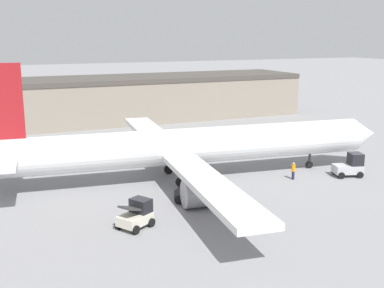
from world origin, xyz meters
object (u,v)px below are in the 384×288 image
belt_loader_truck (137,215)px  airplane (182,147)px  ground_crew_worker (293,170)px  pushback_tug (350,166)px  baggage_tug (197,191)px

belt_loader_truck → airplane: bearing=21.3°
ground_crew_worker → airplane: bearing=73.6°
pushback_tug → airplane: bearing=177.1°
baggage_tug → pushback_tug: bearing=48.6°
airplane → belt_loader_truck: bearing=-121.4°
ground_crew_worker → pushback_tug: pushback_tug is taller
airplane → baggage_tug: bearing=-95.0°
airplane → baggage_tug: (-1.38, -6.67, -2.23)m
pushback_tug → baggage_tug: bearing=-159.8°
airplane → belt_loader_truck: size_ratio=14.32×
airplane → baggage_tug: airplane is taller
baggage_tug → pushback_tug: (17.13, 0.97, 0.05)m
baggage_tug → airplane: bearing=123.6°
ground_crew_worker → baggage_tug: (-11.29, -2.29, 0.08)m
airplane → belt_loader_truck: 12.50m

